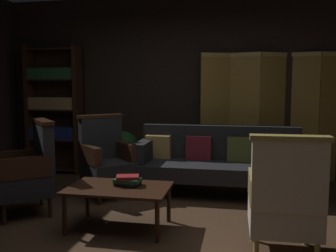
% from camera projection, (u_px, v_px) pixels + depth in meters
% --- Properties ---
extents(ground_plane, '(10.00, 10.00, 0.00)m').
position_uv_depth(ground_plane, '(152.00, 231.00, 3.65)').
color(ground_plane, '#3D2819').
extents(back_wall, '(7.20, 0.10, 2.80)m').
position_uv_depth(back_wall, '(188.00, 87.00, 5.89)').
color(back_wall, black).
rests_on(back_wall, ground_plane).
extents(folding_screen, '(2.15, 0.36, 1.90)m').
position_uv_depth(folding_screen, '(273.00, 115.00, 5.56)').
color(folding_screen, olive).
rests_on(folding_screen, ground_plane).
extents(bookshelf, '(0.90, 0.32, 2.05)m').
position_uv_depth(bookshelf, '(55.00, 108.00, 6.09)').
color(bookshelf, black).
rests_on(bookshelf, ground_plane).
extents(velvet_couch, '(2.12, 0.78, 0.88)m').
position_uv_depth(velvet_couch, '(219.00, 159.00, 4.92)').
color(velvet_couch, black).
rests_on(velvet_couch, ground_plane).
extents(coffee_table, '(1.00, 0.64, 0.42)m').
position_uv_depth(coffee_table, '(119.00, 191.00, 3.70)').
color(coffee_table, black).
rests_on(coffee_table, ground_plane).
extents(armchair_gilt_accent, '(0.60, 0.59, 1.04)m').
position_uv_depth(armchair_gilt_accent, '(285.00, 200.00, 3.05)').
color(armchair_gilt_accent, tan).
rests_on(armchair_gilt_accent, ground_plane).
extents(armchair_wing_left, '(0.81, 0.81, 1.04)m').
position_uv_depth(armchair_wing_left, '(29.00, 170.00, 4.12)').
color(armchair_wing_left, black).
rests_on(armchair_wing_left, ground_plane).
extents(armchair_wing_right, '(0.82, 0.82, 1.04)m').
position_uv_depth(armchair_wing_right, '(106.00, 158.00, 4.79)').
color(armchair_wing_right, black).
rests_on(armchair_wing_right, ground_plane).
extents(potted_plant, '(0.44, 0.44, 0.73)m').
position_uv_depth(potted_plant, '(124.00, 152.00, 5.62)').
color(potted_plant, brown).
rests_on(potted_plant, ground_plane).
extents(book_black_cloth, '(0.26, 0.21, 0.03)m').
position_uv_depth(book_black_cloth, '(128.00, 184.00, 3.74)').
color(book_black_cloth, black).
rests_on(book_black_cloth, coffee_table).
extents(book_green_cloth, '(0.26, 0.18, 0.04)m').
position_uv_depth(book_green_cloth, '(128.00, 180.00, 3.74)').
color(book_green_cloth, '#1E4C28').
rests_on(book_green_cloth, book_black_cloth).
extents(book_red_leather, '(0.26, 0.21, 0.03)m').
position_uv_depth(book_red_leather, '(128.00, 177.00, 3.74)').
color(book_red_leather, maroon).
rests_on(book_red_leather, book_green_cloth).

